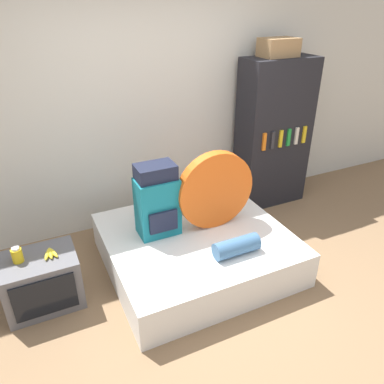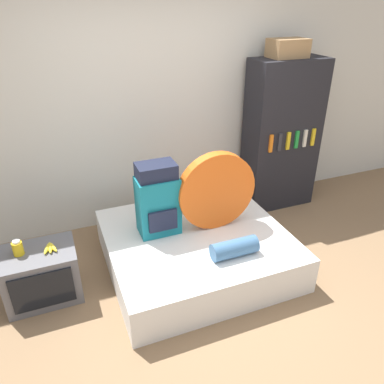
% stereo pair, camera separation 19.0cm
% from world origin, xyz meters
% --- Properties ---
extents(ground_plane, '(16.00, 16.00, 0.00)m').
position_xyz_m(ground_plane, '(0.00, 0.00, 0.00)').
color(ground_plane, '#846647').
extents(wall_back, '(8.00, 0.05, 2.60)m').
position_xyz_m(wall_back, '(0.00, 1.80, 1.30)').
color(wall_back, silver).
rests_on(wall_back, ground_plane).
extents(bed, '(1.65, 1.54, 0.35)m').
position_xyz_m(bed, '(-0.00, 0.72, 0.18)').
color(bed, white).
rests_on(bed, ground_plane).
extents(backpack, '(0.38, 0.28, 0.69)m').
position_xyz_m(backpack, '(-0.31, 0.89, 0.69)').
color(backpack, '#14707F').
rests_on(backpack, bed).
extents(tent_bag, '(0.76, 0.10, 0.76)m').
position_xyz_m(tent_bag, '(0.23, 0.78, 0.73)').
color(tent_bag, '#E05B19').
rests_on(tent_bag, bed).
extents(sleeping_roll, '(0.41, 0.15, 0.15)m').
position_xyz_m(sleeping_roll, '(0.18, 0.29, 0.43)').
color(sleeping_roll, '#3D668E').
rests_on(sleeping_roll, bed).
extents(television, '(0.60, 0.47, 0.47)m').
position_xyz_m(television, '(-1.39, 0.80, 0.23)').
color(television, '#5B5B60').
rests_on(television, ground_plane).
extents(canister, '(0.08, 0.08, 0.13)m').
position_xyz_m(canister, '(-1.52, 0.82, 0.53)').
color(canister, gold).
rests_on(canister, television).
extents(banana_bunch, '(0.12, 0.16, 0.03)m').
position_xyz_m(banana_bunch, '(-1.28, 0.80, 0.48)').
color(banana_bunch, yellow).
rests_on(banana_bunch, television).
extents(bookshelf, '(0.84, 0.43, 1.75)m').
position_xyz_m(bookshelf, '(1.40, 1.50, 0.87)').
color(bookshelf, black).
rests_on(bookshelf, ground_plane).
extents(cardboard_box, '(0.40, 0.27, 0.19)m').
position_xyz_m(cardboard_box, '(1.36, 1.52, 1.84)').
color(cardboard_box, '#99754C').
rests_on(cardboard_box, bookshelf).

